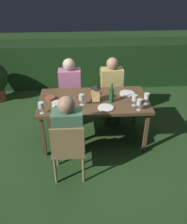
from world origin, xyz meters
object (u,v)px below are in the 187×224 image
bowl_olives (94,93)px  chair_side_right_b (110,90)px  wine_glass_c (147,97)px  wine_glass_a (82,98)px  wine_glass_e (139,103)px  lantern_centerpiece (96,92)px  green_bottle_on_table (112,95)px  plate_b (127,93)px  wine_glass_d (135,98)px  person_in_pink (70,88)px  chair_side_right_a (71,91)px  bowl_bread (58,104)px  dining_table (94,103)px  bowl_salad (50,98)px  person_in_green (68,130)px  wine_glass_b (41,106)px  plate_a (106,108)px  chair_side_left_a (68,148)px  person_in_mustard (112,87)px

bowl_olives → chair_side_right_b: bearing=61.8°
wine_glass_c → wine_glass_a: bearing=178.4°
wine_glass_e → lantern_centerpiece: bearing=152.7°
green_bottle_on_table → plate_b: green_bottle_on_table is taller
chair_side_right_b → wine_glass_d: (0.20, -1.05, 0.36)m
person_in_pink → wine_glass_e: size_ratio=6.80×
chair_side_right_a → bowl_bread: chair_side_right_a is taller
chair_side_right_b → wine_glass_d: bearing=-79.1°
dining_table → bowl_salad: (-0.65, 0.05, 0.08)m
lantern_centerpiece → bowl_salad: 0.70m
person_in_pink → bowl_salad: (-0.28, -0.58, 0.12)m
chair_side_right_a → green_bottle_on_table: bearing=-55.2°
person_in_green → wine_glass_b: person_in_green is taller
dining_table → wine_glass_a: size_ratio=9.77×
person_in_pink → lantern_centerpiece: size_ratio=4.34×
lantern_centerpiece → bowl_bread: 0.58m
wine_glass_d → plate_a: bearing=-173.2°
chair_side_right_b → wine_glass_d: 1.13m
person_in_pink → green_bottle_on_table: 0.97m
wine_glass_d → wine_glass_a: bearing=174.7°
wine_glass_c → chair_side_right_a: bearing=138.3°
chair_side_left_a → bowl_bread: (-0.16, 0.69, 0.27)m
person_in_pink → wine_glass_b: 1.07m
wine_glass_d → wine_glass_e: same height
wine_glass_e → plate_b: size_ratio=0.71×
chair_side_right_a → lantern_centerpiece: lantern_centerpiece is taller
dining_table → bowl_olives: bowl_olives is taller
chair_side_left_a → person_in_green: (0.00, 0.20, 0.15)m
person_in_green → wine_glass_e: bearing=15.9°
dining_table → bowl_salad: bearing=175.7°
chair_side_left_a → wine_glass_e: wine_glass_e is taller
dining_table → chair_side_left_a: size_ratio=1.90×
chair_side_right_a → wine_glass_d: wine_glass_d is taller
chair_side_left_a → dining_table: bearing=65.9°
person_in_pink → green_bottle_on_table: person_in_pink is taller
wine_glass_d → chair_side_right_b: bearing=100.9°
person_in_green → bowl_olives: bearing=64.1°
plate_b → person_in_mustard: bearing=110.1°
dining_table → chair_side_right_a: 0.93m
wine_glass_d → plate_a: size_ratio=0.75×
person_in_green → chair_side_right_b: 1.65m
chair_side_right_a → wine_glass_d: bearing=-48.0°
chair_side_right_b → green_bottle_on_table: (-0.11, -0.91, 0.35)m
wine_glass_d → bowl_bread: size_ratio=1.01×
plate_b → bowl_bread: 1.12m
person_in_green → plate_b: bearing=41.0°
person_in_green → green_bottle_on_table: 0.86m
plate_b → chair_side_right_b: bearing=104.5°
wine_glass_a → bowl_olives: 0.41m
chair_side_right_a → bowl_salad: size_ratio=6.14×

